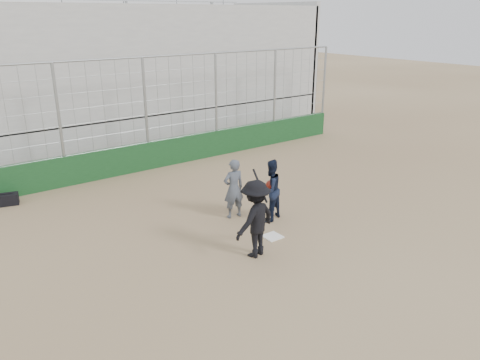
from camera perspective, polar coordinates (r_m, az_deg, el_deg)
ground at (r=12.10m, az=3.99°, el=-6.94°), size 90.00×90.00×0.00m
home_plate at (r=12.09m, az=3.99°, el=-6.88°), size 0.44×0.44×0.02m
backstop at (r=17.33m, az=-11.15°, el=4.40°), size 18.10×0.25×4.04m
bleachers at (r=21.48m, az=-17.45°, el=12.14°), size 20.25×6.70×6.98m
batter_at_plate at (r=10.83m, az=1.87°, el=-4.74°), size 1.33×0.95×2.00m
catcher_crouched at (r=12.80m, az=3.74°, el=-2.50°), size 1.02×0.91×1.17m
umpire at (r=12.92m, az=-0.78°, el=-1.42°), size 0.66×0.47×1.52m
equipment_bag at (r=15.59m, az=-26.82°, el=-2.17°), size 0.86×0.53×0.38m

